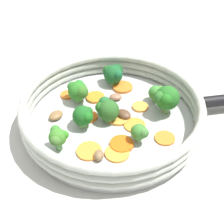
% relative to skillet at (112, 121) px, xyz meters
% --- Properties ---
extents(ground_plane, '(4.00, 4.00, 0.00)m').
position_rel_skillet_xyz_m(ground_plane, '(0.00, 0.00, -0.01)').
color(ground_plane, '#B9BAB7').
extents(skillet, '(0.33, 0.33, 0.01)m').
position_rel_skillet_xyz_m(skillet, '(0.00, 0.00, 0.00)').
color(skillet, '#B2B5B7').
rests_on(skillet, ground_plane).
extents(skillet_rim_wall, '(0.34, 0.34, 0.05)m').
position_rel_skillet_xyz_m(skillet_rim_wall, '(0.00, 0.00, 0.03)').
color(skillet_rim_wall, '#B2B9B0').
rests_on(skillet_rim_wall, skillet).
extents(skillet_rivet_left, '(0.01, 0.01, 0.01)m').
position_rel_skillet_xyz_m(skillet_rivet_left, '(-0.10, 0.12, 0.01)').
color(skillet_rivet_left, '#AEB8BC').
rests_on(skillet_rivet_left, skillet).
extents(skillet_rivet_right, '(0.01, 0.01, 0.01)m').
position_rel_skillet_xyz_m(skillet_rivet_right, '(-0.15, 0.05, 0.01)').
color(skillet_rivet_right, '#B4B7B7').
rests_on(skillet_rivet_right, skillet).
extents(carrot_slice_0, '(0.06, 0.06, 0.00)m').
position_rel_skillet_xyz_m(carrot_slice_0, '(-0.01, 0.01, 0.01)').
color(carrot_slice_0, gold).
rests_on(carrot_slice_0, skillet).
extents(carrot_slice_1, '(0.03, 0.03, 0.00)m').
position_rel_skillet_xyz_m(carrot_slice_1, '(0.02, -0.12, 0.01)').
color(carrot_slice_1, orange).
rests_on(carrot_slice_1, skillet).
extents(carrot_slice_2, '(0.05, 0.05, 0.00)m').
position_rel_skillet_xyz_m(carrot_slice_2, '(-0.03, 0.11, 0.01)').
color(carrot_slice_2, orange).
rests_on(carrot_slice_2, skillet).
extents(carrot_slice_3, '(0.06, 0.06, 0.00)m').
position_rel_skillet_xyz_m(carrot_slice_3, '(0.09, 0.04, 0.01)').
color(carrot_slice_3, orange).
rests_on(carrot_slice_3, skillet).
extents(carrot_slice_4, '(0.04, 0.04, 0.00)m').
position_rel_skillet_xyz_m(carrot_slice_4, '(-0.06, 0.02, 0.01)').
color(carrot_slice_4, '#F6983B').
rests_on(carrot_slice_4, skillet).
extents(carrot_slice_5, '(0.06, 0.06, 0.00)m').
position_rel_skillet_xyz_m(carrot_slice_5, '(0.06, 0.07, 0.01)').
color(carrot_slice_5, orange).
rests_on(carrot_slice_5, skillet).
extents(carrot_slice_6, '(0.05, 0.05, 0.00)m').
position_rel_skillet_xyz_m(carrot_slice_6, '(0.03, -0.03, 0.01)').
color(carrot_slice_6, orange).
rests_on(carrot_slice_6, skillet).
extents(carrot_slice_7, '(0.05, 0.05, 0.00)m').
position_rel_skillet_xyz_m(carrot_slice_7, '(-0.01, 0.05, 0.01)').
color(carrot_slice_7, orange).
rests_on(carrot_slice_7, skillet).
extents(carrot_slice_8, '(0.05, 0.05, 0.01)m').
position_rel_skillet_xyz_m(carrot_slice_8, '(-0.09, -0.05, 0.01)').
color(carrot_slice_8, orange).
rests_on(carrot_slice_8, skillet).
extents(carrot_slice_9, '(0.05, 0.05, 0.01)m').
position_rel_skillet_xyz_m(carrot_slice_9, '(-0.02, -0.07, 0.01)').
color(carrot_slice_9, orange).
rests_on(carrot_slice_9, skillet).
extents(carrot_slice_10, '(0.05, 0.05, 0.01)m').
position_rel_skillet_xyz_m(carrot_slice_10, '(0.04, 0.06, 0.01)').
color(carrot_slice_10, '#E15E12').
rests_on(carrot_slice_10, skillet).
extents(broccoli_floret_0, '(0.05, 0.05, 0.05)m').
position_rel_skillet_xyz_m(broccoli_floret_0, '(-0.09, -0.08, 0.03)').
color(broccoli_floret_0, '#7BAC5F').
rests_on(broccoli_floret_0, skillet).
extents(broccoli_floret_1, '(0.03, 0.03, 0.04)m').
position_rel_skillet_xyz_m(broccoli_floret_1, '(-0.10, 0.03, 0.03)').
color(broccoli_floret_1, '#7CB26A').
rests_on(broccoli_floret_1, skillet).
extents(broccoli_floret_2, '(0.04, 0.05, 0.04)m').
position_rel_skillet_xyz_m(broccoli_floret_2, '(0.05, -0.02, 0.03)').
color(broccoli_floret_2, '#7DB165').
rests_on(broccoli_floret_2, skillet).
extents(broccoli_floret_3, '(0.03, 0.03, 0.04)m').
position_rel_skillet_xyz_m(broccoli_floret_3, '(0.01, 0.08, 0.03)').
color(broccoli_floret_3, '#85AA6D').
rests_on(broccoli_floret_3, skillet).
extents(broccoli_floret_4, '(0.04, 0.03, 0.04)m').
position_rel_skillet_xyz_m(broccoli_floret_4, '(0.12, -0.01, 0.04)').
color(broccoli_floret_4, '#609855').
rests_on(broccoli_floret_4, skillet).
extents(broccoli_floret_5, '(0.05, 0.05, 0.06)m').
position_rel_skillet_xyz_m(broccoli_floret_5, '(-0.08, 0.06, 0.04)').
color(broccoli_floret_5, '#6C9453').
rests_on(broccoli_floret_5, skillet).
extents(broccoli_floret_6, '(0.04, 0.05, 0.05)m').
position_rel_skillet_xyz_m(broccoli_floret_6, '(0.01, -0.09, 0.03)').
color(broccoli_floret_6, '#80B160').
rests_on(broccoli_floret_6, skillet).
extents(broccoli_floret_7, '(0.04, 0.05, 0.04)m').
position_rel_skillet_xyz_m(broccoli_floret_7, '(0.01, -0.00, 0.03)').
color(broccoli_floret_7, '#89B362').
rests_on(broccoli_floret_7, skillet).
extents(mushroom_piece_0, '(0.03, 0.03, 0.01)m').
position_rel_skillet_xyz_m(mushroom_piece_0, '(0.09, 0.06, 0.01)').
color(mushroom_piece_0, brown).
rests_on(mushroom_piece_0, skillet).
extents(mushroom_piece_1, '(0.03, 0.03, 0.01)m').
position_rel_skillet_xyz_m(mushroom_piece_1, '(0.08, -0.08, 0.01)').
color(mushroom_piece_1, brown).
rests_on(mushroom_piece_1, skillet).
extents(mushroom_piece_2, '(0.03, 0.03, 0.01)m').
position_rel_skillet_xyz_m(mushroom_piece_2, '(-0.05, -0.04, 0.01)').
color(mushroom_piece_2, '#8C654B').
rests_on(mushroom_piece_2, skillet).
extents(mushroom_piece_3, '(0.02, 0.03, 0.01)m').
position_rel_skillet_xyz_m(mushroom_piece_3, '(-0.02, 0.01, 0.01)').
color(mushroom_piece_3, brown).
rests_on(mushroom_piece_3, skillet).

